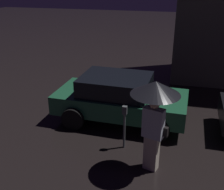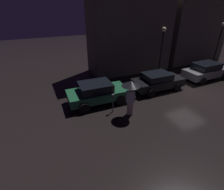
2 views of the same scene
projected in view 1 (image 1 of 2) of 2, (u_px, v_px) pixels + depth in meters
The scene contains 3 objects.
parked_car_green at pixel (119, 98), 8.72m from camera, with size 4.09×2.06×1.46m.
pedestrian_with_umbrella at pixel (155, 103), 6.08m from camera, with size 1.09×1.09×2.23m.
parking_meter at pixel (124, 122), 7.28m from camera, with size 0.12×0.10×1.22m.
Camera 1 is at (-5.46, -6.34, 4.31)m, focal length 45.00 mm.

